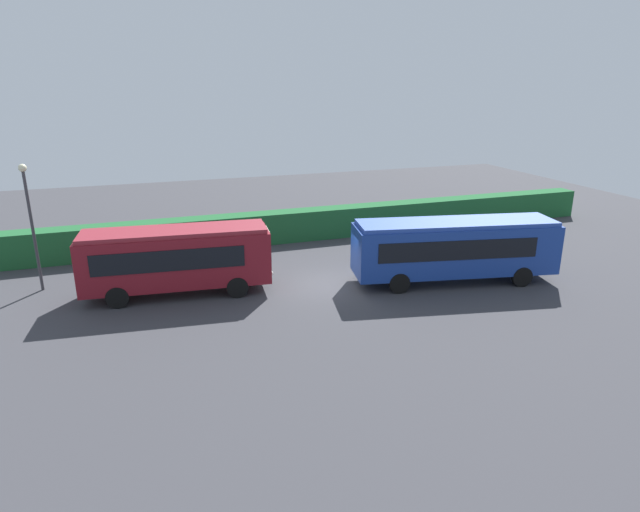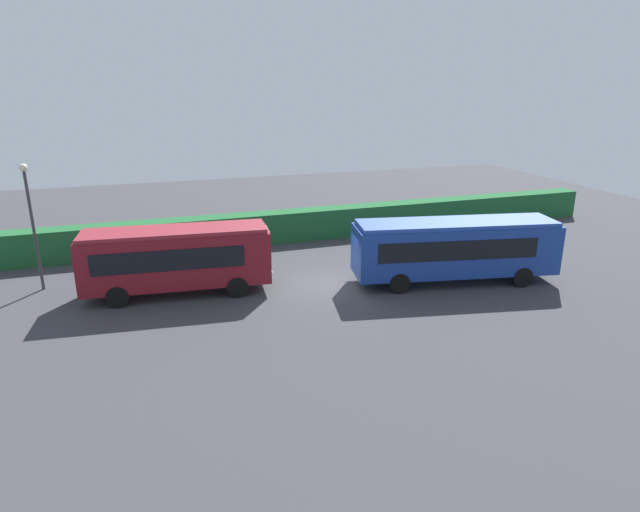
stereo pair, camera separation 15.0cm
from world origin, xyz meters
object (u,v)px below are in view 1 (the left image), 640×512
bus_blue (455,247)px  person_left (132,259)px  lamppost (30,214)px  person_center (157,261)px  bus_maroon (177,257)px

bus_blue → person_left: bus_blue is taller
person_left → lamppost: (-4.18, -0.61, 2.83)m
bus_blue → person_center: size_ratio=6.09×
bus_maroon → person_left: size_ratio=5.08×
person_left → lamppost: bearing=-21.6°
person_left → person_center: size_ratio=1.02×
bus_blue → person_left: (-15.17, 6.05, -0.90)m
bus_maroon → lamppost: 7.04m
bus_maroon → bus_blue: 13.42m
bus_blue → lamppost: bearing=175.1°
bus_blue → bus_maroon: bearing=179.1°
bus_blue → lamppost: size_ratio=1.70×
bus_maroon → bus_blue: bearing=-6.2°
bus_maroon → lamppost: (-6.21, 2.70, 1.92)m
person_left → person_center: person_left is taller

